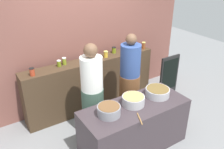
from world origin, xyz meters
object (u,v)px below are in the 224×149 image
Objects in this scene: preserve_jar_1 at (59,63)px; wooden_spoon at (140,119)px; preserve_jar_0 at (32,72)px; cook_with_tongs at (92,97)px; preserve_jar_2 at (64,61)px; cooking_pot_center at (133,100)px; cooking_pot_left at (109,110)px; chalkboard_sign at (169,76)px; cooking_pot_right at (157,92)px; preserve_jar_6 at (139,47)px; preserve_jar_4 at (114,50)px; preserve_jar_5 at (126,48)px; preserve_jar_3 at (106,54)px; cook_in_cap at (130,83)px; preserve_jar_7 at (144,45)px.

wooden_spoon is (0.47, -1.73, -0.31)m from preserve_jar_1.
preserve_jar_0 is 1.08m from cook_with_tongs.
preserve_jar_0 is 1.01× the size of preserve_jar_2.
preserve_jar_2 is at bearing 109.75° from cooking_pot_center.
chalkboard_sign is (2.10, 0.88, -0.39)m from cooking_pot_left.
preserve_jar_2 reaches higher than cooking_pot_center.
cooking_pot_right is 1.49× the size of wooden_spoon.
preserve_jar_4 is at bearing 169.43° from preserve_jar_6.
preserve_jar_4 reaches higher than cooking_pot_right.
cooking_pot_right is at bearing 28.30° from wooden_spoon.
wooden_spoon is at bearing -74.76° from preserve_jar_1.
preserve_jar_5 is 2.02m from wooden_spoon.
cooking_pot_left is at bearing 133.79° from wooden_spoon.
preserve_jar_4 is at bearing 54.64° from cooking_pot_left.
preserve_jar_1 is 0.13× the size of chalkboard_sign.
cook_in_cap is (0.08, -0.69, -0.35)m from preserve_jar_3.
preserve_jar_5 is (1.46, 0.01, -0.01)m from preserve_jar_1.
preserve_jar_0 is 0.14× the size of chalkboard_sign.
cooking_pot_center reaches higher than wooden_spoon.
cook_in_cap is at bearing -83.43° from preserve_jar_3.
preserve_jar_4 is at bearing 152.50° from chalkboard_sign.
preserve_jar_7 is 0.88m from chalkboard_sign.
preserve_jar_4 is 0.48× the size of wooden_spoon.
preserve_jar_4 is 1.93m from wooden_spoon.
chalkboard_sign is (1.80, 1.20, -0.33)m from wooden_spoon.
preserve_jar_3 reaches higher than preserve_jar_1.
cook_in_cap is at bearing 98.56° from cooking_pot_right.
wooden_spoon is at bearing -119.77° from preserve_jar_5.
cook_in_cap reaches higher than cooking_pot_right.
preserve_jar_7 is (0.67, -0.13, 0.01)m from preserve_jar_4.
preserve_jar_1 is 2.42m from chalkboard_sign.
cooking_pot_center is 0.89× the size of cooking_pot_right.
wooden_spoon is (-0.72, -1.76, -0.31)m from preserve_jar_4.
cooking_pot_right is (0.49, -0.00, -0.01)m from cooking_pot_center.
preserve_jar_2 is 1.82m from wooden_spoon.
wooden_spoon is 0.16× the size of cook_with_tongs.
preserve_jar_1 is at bearing 142.96° from cook_in_cap.
preserve_jar_0 is at bearing 156.57° from cook_in_cap.
preserve_jar_1 is at bearing 105.74° from cook_with_tongs.
preserve_jar_2 is 0.14× the size of chalkboard_sign.
preserve_jar_2 is 2.32m from chalkboard_sign.
cook_in_cap is (-0.18, -0.79, -0.35)m from preserve_jar_4.
cooking_pot_right is at bearing 1.42° from cooking_pot_left.
preserve_jar_1 is at bearing 128.56° from cooking_pot_right.
preserve_jar_7 is (1.86, -0.10, 0.01)m from preserve_jar_1.
preserve_jar_5 is 1.03× the size of preserve_jar_6.
preserve_jar_5 is 0.29m from preserve_jar_6.
preserve_jar_1 is 0.91m from cook_with_tongs.
chalkboard_sign is (1.34, -0.46, -0.64)m from preserve_jar_3.
cooking_pot_right is (0.17, -1.32, -0.26)m from preserve_jar_3.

